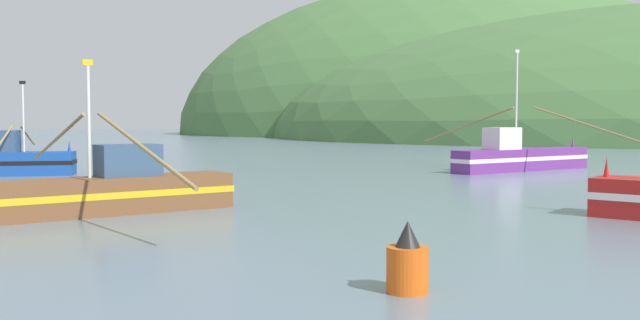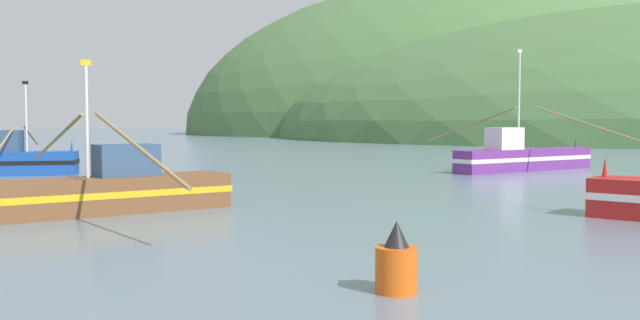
{
  "view_description": "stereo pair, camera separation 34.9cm",
  "coord_description": "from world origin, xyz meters",
  "px_view_note": "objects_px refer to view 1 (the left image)",
  "views": [
    {
      "loc": [
        2.39,
        -3.14,
        3.26
      ],
      "look_at": [
        -0.6,
        29.6,
        1.4
      ],
      "focal_mm": 38.16,
      "sensor_mm": 36.0,
      "label": 1
    },
    {
      "loc": [
        2.74,
        -3.1,
        3.26
      ],
      "look_at": [
        -0.6,
        29.6,
        1.4
      ],
      "focal_mm": 38.16,
      "sensor_mm": 36.0,
      "label": 2
    }
  ],
  "objects_px": {
    "channel_buoy": "(407,264)",
    "fishing_boat_brown": "(96,192)",
    "fishing_boat_blue": "(16,161)",
    "fishing_boat_purple": "(520,157)"
  },
  "relations": [
    {
      "from": "channel_buoy",
      "to": "fishing_boat_brown",
      "type": "bearing_deg",
      "value": 136.4
    },
    {
      "from": "fishing_boat_blue",
      "to": "fishing_boat_brown",
      "type": "height_order",
      "value": "fishing_boat_blue"
    },
    {
      "from": "fishing_boat_purple",
      "to": "channel_buoy",
      "type": "bearing_deg",
      "value": -144.3
    },
    {
      "from": "fishing_boat_blue",
      "to": "fishing_boat_brown",
      "type": "relative_size",
      "value": 0.75
    },
    {
      "from": "fishing_boat_blue",
      "to": "channel_buoy",
      "type": "relative_size",
      "value": 7.2
    },
    {
      "from": "fishing_boat_blue",
      "to": "fishing_boat_purple",
      "type": "distance_m",
      "value": 32.06
    },
    {
      "from": "fishing_boat_blue",
      "to": "channel_buoy",
      "type": "xyz_separation_m",
      "value": [
        22.64,
        -26.45,
        -0.31
      ]
    },
    {
      "from": "fishing_boat_purple",
      "to": "channel_buoy",
      "type": "xyz_separation_m",
      "value": [
        -8.69,
        -33.26,
        -0.37
      ]
    },
    {
      "from": "fishing_boat_purple",
      "to": "fishing_boat_brown",
      "type": "xyz_separation_m",
      "value": [
        -19.15,
        -23.3,
        -0.12
      ]
    },
    {
      "from": "fishing_boat_blue",
      "to": "fishing_boat_brown",
      "type": "bearing_deg",
      "value": -70.88
    }
  ]
}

